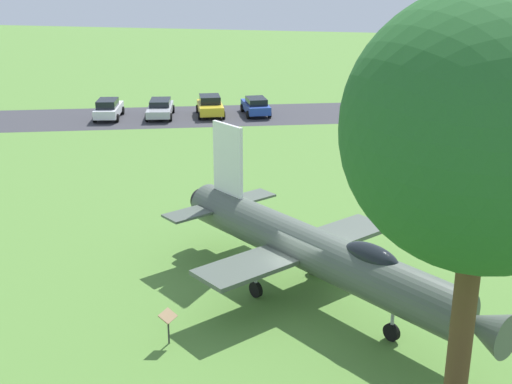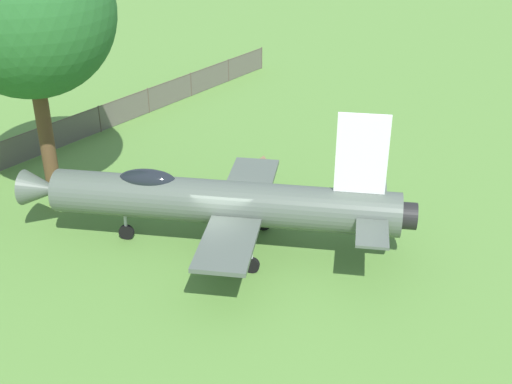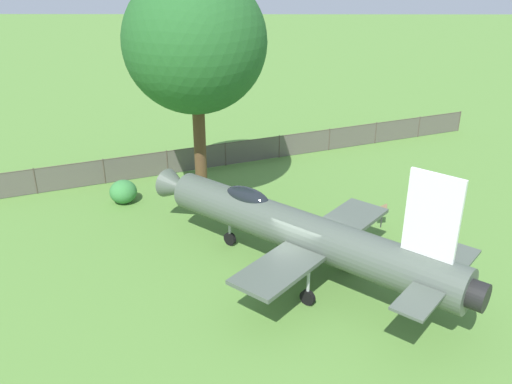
{
  "view_description": "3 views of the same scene",
  "coord_description": "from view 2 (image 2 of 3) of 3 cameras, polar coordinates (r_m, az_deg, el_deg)",
  "views": [
    {
      "loc": [
        -2.69,
        22.32,
        11.87
      ],
      "look_at": [
        3.55,
        -7.14,
        1.5
      ],
      "focal_mm": 47.1,
      "sensor_mm": 36.0,
      "label": 1
    },
    {
      "loc": [
        -9.57,
        -19.2,
        13.6
      ],
      "look_at": [
        1.27,
        -0.23,
        2.16
      ],
      "focal_mm": 46.12,
      "sensor_mm": 36.0,
      "label": 2
    },
    {
      "loc": [
        -1.73,
        -18.47,
        12.02
      ],
      "look_at": [
        -1.88,
        2.66,
        2.5
      ],
      "focal_mm": 37.45,
      "sensor_mm": 36.0,
      "label": 3
    }
  ],
  "objects": [
    {
      "name": "perimeter_fence",
      "position": [
        33.49,
        -20.44,
        3.34
      ],
      "size": [
        36.82,
        15.74,
        1.48
      ],
      "rotation": [
        0.0,
        0.0,
        9.83
      ],
      "color": "#4C4238",
      "rests_on": "ground_plane"
    },
    {
      "name": "display_jet",
      "position": [
        24.45,
        -3.7,
        -0.72
      ],
      "size": [
        12.94,
        11.25,
        5.72
      ],
      "rotation": [
        0.0,
        0.0,
        2.47
      ],
      "color": "#4C564C",
      "rests_on": "ground_plane"
    },
    {
      "name": "ground_plane",
      "position": [
        25.4,
        -2.76,
        -4.76
      ],
      "size": [
        200.0,
        200.0,
        0.0
      ],
      "primitive_type": "plane",
      "color": "#568438"
    },
    {
      "name": "shade_tree",
      "position": [
        26.85,
        -19.33,
        14.59
      ],
      "size": [
        6.65,
        7.3,
        11.52
      ],
      "color": "brown",
      "rests_on": "ground_plane"
    },
    {
      "name": "info_plaque",
      "position": [
        29.89,
        0.52,
        2.4
      ],
      "size": [
        0.52,
        0.67,
        1.14
      ],
      "color": "#333333",
      "rests_on": "ground_plane"
    }
  ]
}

